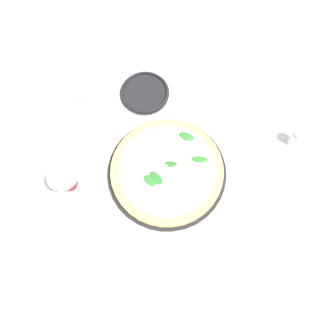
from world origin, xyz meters
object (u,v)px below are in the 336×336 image
object	(u,v)px
fork	(80,118)
shaker_pepper	(296,138)
pizza_arugula_main	(168,170)
side_plate_white	(145,93)
wine_glass	(67,181)

from	to	relation	value
fork	shaker_pepper	distance (m)	0.64
pizza_arugula_main	shaker_pepper	size ratio (longest dim) A/B	5.03
pizza_arugula_main	shaker_pepper	xyz separation A→B (m)	(-0.02, -0.38, 0.02)
fork	side_plate_white	bearing A→B (deg)	-77.15
pizza_arugula_main	wine_glass	world-z (taller)	wine_glass
pizza_arugula_main	shaker_pepper	world-z (taller)	shaker_pepper
pizza_arugula_main	side_plate_white	distance (m)	0.27
pizza_arugula_main	wine_glass	size ratio (longest dim) A/B	2.33
pizza_arugula_main	side_plate_white	size ratio (longest dim) A/B	2.20
fork	shaker_pepper	bearing A→B (deg)	-108.38
wine_glass	shaker_pepper	xyz separation A→B (m)	(-0.03, -0.64, -0.07)
side_plate_white	shaker_pepper	world-z (taller)	shaker_pepper
pizza_arugula_main	fork	size ratio (longest dim) A/B	1.65
wine_glass	fork	distance (m)	0.25
wine_glass	side_plate_white	size ratio (longest dim) A/B	0.94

